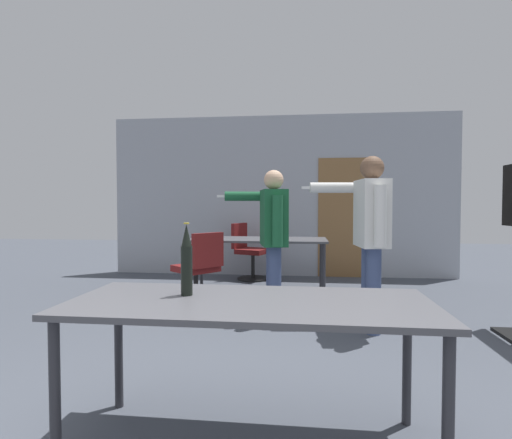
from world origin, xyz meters
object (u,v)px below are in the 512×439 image
person_near_casual (272,229)px  beer_bottle (187,261)px  office_chair_near_pushed (249,253)px  office_chair_side_rolled (199,271)px  person_center_tall (370,226)px

person_near_casual → beer_bottle: (-0.29, -2.36, -0.03)m
person_near_casual → office_chair_near_pushed: person_near_casual is taller
beer_bottle → office_chair_side_rolled: bearing=103.3°
person_near_casual → office_chair_near_pushed: bearing=2.1°
office_chair_near_pushed → beer_bottle: (0.26, -4.53, 0.50)m
beer_bottle → person_near_casual: bearing=83.1°
person_near_casual → beer_bottle: person_near_casual is taller
person_center_tall → person_near_casual: bearing=60.7°
person_near_casual → beer_bottle: 2.38m
person_near_casual → office_chair_near_pushed: (-0.55, 2.16, -0.53)m
office_chair_side_rolled → person_center_tall: bearing=-73.4°
office_chair_near_pushed → office_chair_side_rolled: bearing=8.6°
person_center_tall → office_chair_near_pushed: person_center_tall is taller
office_chair_near_pushed → beer_bottle: bearing=24.7°
office_chair_side_rolled → person_near_casual: bearing=-73.6°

